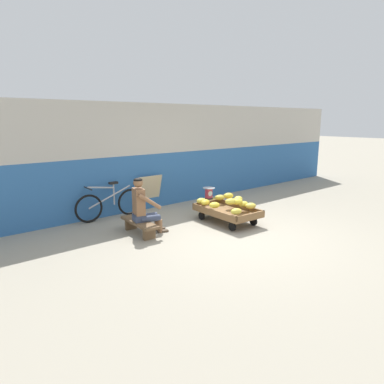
{
  "coord_description": "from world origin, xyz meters",
  "views": [
    {
      "loc": [
        -4.79,
        -4.36,
        2.25
      ],
      "look_at": [
        -0.21,
        1.06,
        0.75
      ],
      "focal_mm": 32.17,
      "sensor_mm": 36.0,
      "label": 1
    }
  ],
  "objects_px": {
    "weighing_scale": "(209,193)",
    "shopping_bag": "(223,207)",
    "low_bench": "(139,224)",
    "sign_board": "(148,192)",
    "plastic_crate": "(209,205)",
    "bicycle_near_left": "(110,204)",
    "vendor_seated": "(143,206)",
    "banana_cart": "(227,212)"
  },
  "relations": [
    {
      "from": "low_bench",
      "to": "sign_board",
      "type": "relative_size",
      "value": 1.28
    },
    {
      "from": "weighing_scale",
      "to": "bicycle_near_left",
      "type": "xyz_separation_m",
      "value": [
        -2.21,
        0.95,
        -0.1
      ]
    },
    {
      "from": "banana_cart",
      "to": "shopping_bag",
      "type": "relative_size",
      "value": 6.18
    },
    {
      "from": "banana_cart",
      "to": "vendor_seated",
      "type": "xyz_separation_m",
      "value": [
        -1.82,
        0.56,
        0.33
      ]
    },
    {
      "from": "banana_cart",
      "to": "shopping_bag",
      "type": "distance_m",
      "value": 0.88
    },
    {
      "from": "plastic_crate",
      "to": "shopping_bag",
      "type": "distance_m",
      "value": 0.37
    },
    {
      "from": "banana_cart",
      "to": "bicycle_near_left",
      "type": "distance_m",
      "value": 2.68
    },
    {
      "from": "vendor_seated",
      "to": "weighing_scale",
      "type": "xyz_separation_m",
      "value": [
        2.19,
        0.44,
        -0.11
      ]
    },
    {
      "from": "low_bench",
      "to": "sign_board",
      "type": "xyz_separation_m",
      "value": [
        1.22,
        1.54,
        0.23
      ]
    },
    {
      "from": "weighing_scale",
      "to": "shopping_bag",
      "type": "relative_size",
      "value": 1.25
    },
    {
      "from": "low_bench",
      "to": "bicycle_near_left",
      "type": "relative_size",
      "value": 0.67
    },
    {
      "from": "vendor_seated",
      "to": "shopping_bag",
      "type": "distance_m",
      "value": 2.41
    },
    {
      "from": "banana_cart",
      "to": "bicycle_near_left",
      "type": "bearing_deg",
      "value": 133.34
    },
    {
      "from": "banana_cart",
      "to": "sign_board",
      "type": "xyz_separation_m",
      "value": [
        -0.68,
        2.12,
        0.19
      ]
    },
    {
      "from": "plastic_crate",
      "to": "sign_board",
      "type": "xyz_separation_m",
      "value": [
        -1.05,
        1.12,
        0.28
      ]
    },
    {
      "from": "sign_board",
      "to": "shopping_bag",
      "type": "height_order",
      "value": "sign_board"
    },
    {
      "from": "banana_cart",
      "to": "weighing_scale",
      "type": "xyz_separation_m",
      "value": [
        0.37,
        1.0,
        0.21
      ]
    },
    {
      "from": "weighing_scale",
      "to": "shopping_bag",
      "type": "distance_m",
      "value": 0.5
    },
    {
      "from": "sign_board",
      "to": "vendor_seated",
      "type": "bearing_deg",
      "value": -126.03
    },
    {
      "from": "vendor_seated",
      "to": "sign_board",
      "type": "height_order",
      "value": "vendor_seated"
    },
    {
      "from": "low_bench",
      "to": "plastic_crate",
      "type": "height_order",
      "value": "plastic_crate"
    },
    {
      "from": "banana_cart",
      "to": "sign_board",
      "type": "height_order",
      "value": "sign_board"
    },
    {
      "from": "bicycle_near_left",
      "to": "shopping_bag",
      "type": "relative_size",
      "value": 6.92
    },
    {
      "from": "banana_cart",
      "to": "plastic_crate",
      "type": "bearing_deg",
      "value": 69.42
    },
    {
      "from": "vendor_seated",
      "to": "weighing_scale",
      "type": "height_order",
      "value": "vendor_seated"
    },
    {
      "from": "shopping_bag",
      "to": "bicycle_near_left",
      "type": "bearing_deg",
      "value": 151.95
    },
    {
      "from": "plastic_crate",
      "to": "weighing_scale",
      "type": "relative_size",
      "value": 1.2
    },
    {
      "from": "plastic_crate",
      "to": "sign_board",
      "type": "relative_size",
      "value": 0.41
    },
    {
      "from": "plastic_crate",
      "to": "bicycle_near_left",
      "type": "xyz_separation_m",
      "value": [
        -2.21,
        0.95,
        0.2
      ]
    },
    {
      "from": "sign_board",
      "to": "shopping_bag",
      "type": "distance_m",
      "value": 1.93
    },
    {
      "from": "vendor_seated",
      "to": "sign_board",
      "type": "bearing_deg",
      "value": 53.97
    },
    {
      "from": "low_bench",
      "to": "vendor_seated",
      "type": "distance_m",
      "value": 0.38
    },
    {
      "from": "banana_cart",
      "to": "plastic_crate",
      "type": "distance_m",
      "value": 1.07
    },
    {
      "from": "banana_cart",
      "to": "sign_board",
      "type": "relative_size",
      "value": 1.7
    },
    {
      "from": "vendor_seated",
      "to": "sign_board",
      "type": "relative_size",
      "value": 1.3
    },
    {
      "from": "plastic_crate",
      "to": "bicycle_near_left",
      "type": "distance_m",
      "value": 2.41
    },
    {
      "from": "bicycle_near_left",
      "to": "sign_board",
      "type": "distance_m",
      "value": 1.17
    },
    {
      "from": "plastic_crate",
      "to": "bicycle_near_left",
      "type": "height_order",
      "value": "bicycle_near_left"
    },
    {
      "from": "weighing_scale",
      "to": "sign_board",
      "type": "relative_size",
      "value": 0.34
    },
    {
      "from": "banana_cart",
      "to": "low_bench",
      "type": "height_order",
      "value": "banana_cart"
    },
    {
      "from": "vendor_seated",
      "to": "plastic_crate",
      "type": "distance_m",
      "value": 2.27
    },
    {
      "from": "weighing_scale",
      "to": "bicycle_near_left",
      "type": "relative_size",
      "value": 0.18
    }
  ]
}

